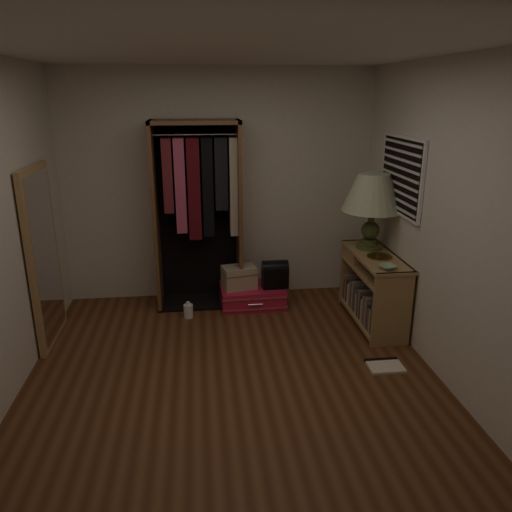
% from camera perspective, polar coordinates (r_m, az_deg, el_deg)
% --- Properties ---
extents(ground, '(4.00, 4.00, 0.00)m').
position_cam_1_polar(ground, '(4.32, -2.54, -14.27)').
color(ground, '#542D18').
rests_on(ground, ground).
extents(room_walls, '(3.52, 4.02, 2.60)m').
position_cam_1_polar(room_walls, '(3.79, -1.77, 5.70)').
color(room_walls, beige).
rests_on(room_walls, ground).
extents(console_bookshelf, '(0.42, 1.12, 0.75)m').
position_cam_1_polar(console_bookshelf, '(5.37, 13.09, -3.33)').
color(console_bookshelf, '#9F7A4D').
rests_on(console_bookshelf, ground).
extents(open_wardrobe, '(0.98, 0.50, 2.05)m').
position_cam_1_polar(open_wardrobe, '(5.52, -6.34, 6.40)').
color(open_wardrobe, brown).
rests_on(open_wardrobe, ground).
extents(floor_mirror, '(0.06, 0.80, 1.70)m').
position_cam_1_polar(floor_mirror, '(5.08, -23.11, -0.12)').
color(floor_mirror, tan).
rests_on(floor_mirror, ground).
extents(pink_suitcase, '(0.75, 0.55, 0.22)m').
position_cam_1_polar(pink_suitcase, '(5.72, -0.45, -4.53)').
color(pink_suitcase, red).
rests_on(pink_suitcase, ground).
extents(train_case, '(0.41, 0.33, 0.27)m').
position_cam_1_polar(train_case, '(5.60, -1.95, -2.41)').
color(train_case, tan).
rests_on(train_case, pink_suitcase).
extents(black_bag, '(0.29, 0.19, 0.31)m').
position_cam_1_polar(black_bag, '(5.61, 2.18, -2.00)').
color(black_bag, black).
rests_on(black_bag, pink_suitcase).
extents(table_lamp, '(0.83, 0.83, 0.79)m').
position_cam_1_polar(table_lamp, '(5.28, 13.22, 6.88)').
color(table_lamp, '#404D25').
rests_on(table_lamp, console_bookshelf).
extents(brass_tray, '(0.28, 0.28, 0.01)m').
position_cam_1_polar(brass_tray, '(5.13, 13.93, -0.08)').
color(brass_tray, '#A3813E').
rests_on(brass_tray, console_bookshelf).
extents(ceramic_bowl, '(0.19, 0.19, 0.04)m').
position_cam_1_polar(ceramic_bowl, '(4.81, 14.77, -1.23)').
color(ceramic_bowl, '#97B395').
rests_on(ceramic_bowl, console_bookshelf).
extents(white_jug, '(0.13, 0.13, 0.18)m').
position_cam_1_polar(white_jug, '(5.47, -7.73, -6.21)').
color(white_jug, white).
rests_on(white_jug, ground).
extents(floor_book, '(0.31, 0.25, 0.03)m').
position_cam_1_polar(floor_book, '(4.68, 14.46, -11.99)').
color(floor_book, '#EEE3C8').
rests_on(floor_book, ground).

